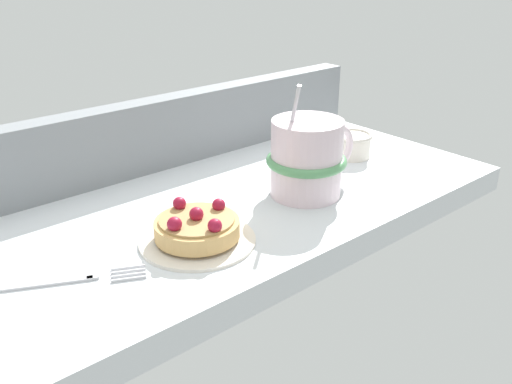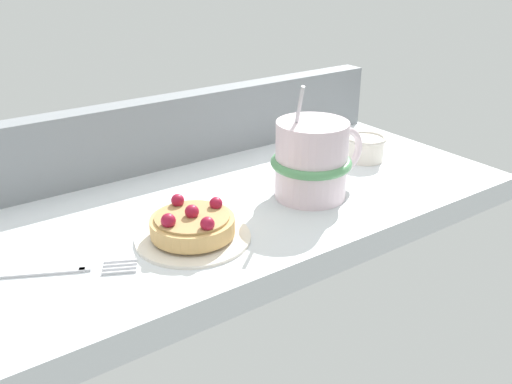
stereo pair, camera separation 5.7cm
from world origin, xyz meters
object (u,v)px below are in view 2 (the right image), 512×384
object	(u,v)px
raspberry_tart	(192,224)
sugar_bowl	(367,148)
dessert_plate	(193,236)
coffee_mug	(313,160)
dessert_fork	(63,270)

from	to	relation	value
raspberry_tart	sugar_bowl	distance (cm)	34.88
dessert_plate	sugar_bowl	size ratio (longest dim) A/B	2.11
coffee_mug	dessert_fork	xyz separation A→B (cm)	(-33.14, 0.20, -4.80)
dessert_fork	raspberry_tart	bearing A→B (deg)	-6.17
dessert_fork	sugar_bowl	world-z (taller)	sugar_bowl
dessert_fork	dessert_plate	bearing A→B (deg)	-6.16
coffee_mug	dessert_fork	bearing A→B (deg)	179.66
dessert_plate	dessert_fork	distance (cm)	14.46
raspberry_tart	coffee_mug	world-z (taller)	coffee_mug
sugar_bowl	raspberry_tart	bearing A→B (deg)	-169.33
dessert_plate	coffee_mug	distance (cm)	19.40
sugar_bowl	coffee_mug	bearing A→B (deg)	-161.79
coffee_mug	sugar_bowl	world-z (taller)	coffee_mug
raspberry_tart	sugar_bowl	world-z (taller)	raspberry_tart
dessert_plate	dessert_fork	size ratio (longest dim) A/B	0.92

